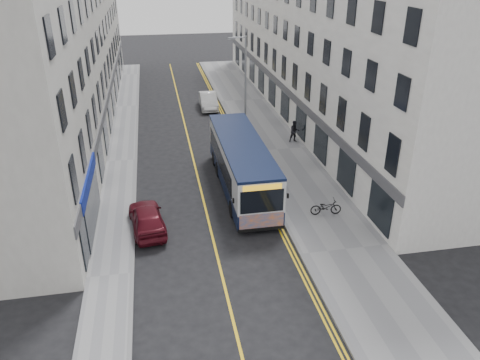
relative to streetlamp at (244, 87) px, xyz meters
name	(u,v)px	position (x,y,z in m)	size (l,w,h in m)	color
ground	(216,250)	(-4.17, -14.00, -4.38)	(140.00, 140.00, 0.00)	black
pavement_east	(277,150)	(2.08, -2.00, -4.32)	(4.50, 64.00, 0.12)	gray
pavement_west	(121,161)	(-9.17, -2.00, -4.32)	(2.00, 64.00, 0.12)	gray
kerb_east	(247,152)	(-0.17, -2.00, -4.32)	(0.18, 64.00, 0.13)	slate
kerb_west	(136,160)	(-8.17, -2.00, -4.32)	(0.18, 64.00, 0.13)	slate
road_centre_line	(193,157)	(-4.17, -2.00, -4.38)	(0.12, 64.00, 0.01)	yellow
road_dbl_yellow_inner	(241,153)	(-0.62, -2.00, -4.38)	(0.10, 64.00, 0.01)	yellow
road_dbl_yellow_outer	(244,153)	(-0.42, -2.00, -4.38)	(0.10, 64.00, 0.01)	yellow
terrace_east	(312,39)	(7.33, 7.00, 2.12)	(6.00, 46.00, 13.00)	white
terrace_west	(66,46)	(-13.17, 7.00, 2.12)	(6.00, 46.00, 13.00)	silver
streetlamp	(244,87)	(0.00, 0.00, 0.00)	(1.32, 0.18, 8.00)	gray
city_bus	(242,164)	(-1.67, -7.70, -2.66)	(2.54, 10.86, 3.16)	#0B1432
bicycle	(326,207)	(2.27, -11.81, -3.81)	(0.60, 1.72, 0.91)	black
pedestrian_near	(248,130)	(0.28, 0.07, -3.40)	(0.63, 0.41, 1.72)	#906241
pedestrian_far	(295,131)	(3.78, -0.75, -3.43)	(0.81, 0.63, 1.67)	black
car_white	(208,101)	(-1.58, 9.51, -3.66)	(1.52, 4.37, 1.44)	silver
car_maroon	(147,218)	(-7.42, -11.41, -3.68)	(1.66, 4.12, 1.40)	#550E19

